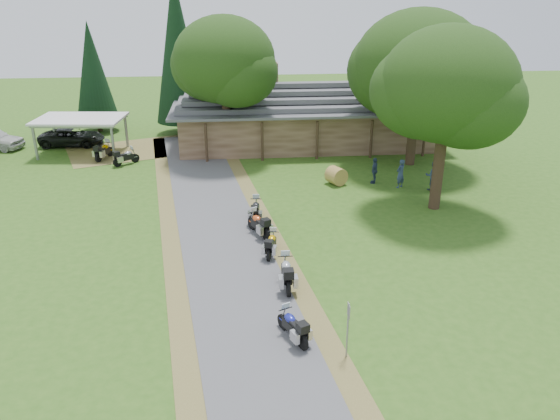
{
  "coord_description": "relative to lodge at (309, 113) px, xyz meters",
  "views": [
    {
      "loc": [
        -0.24,
        -18.54,
        11.9
      ],
      "look_at": [
        2.05,
        6.15,
        1.6
      ],
      "focal_mm": 35.0,
      "sensor_mm": 36.0,
      "label": 1
    }
  ],
  "objects": [
    {
      "name": "sign_post",
      "position": [
        -2.54,
        -27.37,
        -1.38
      ],
      "size": [
        0.38,
        0.06,
        2.13
      ],
      "primitive_type": null,
      "color": "gray",
      "rests_on": "ground"
    },
    {
      "name": "hay_bale",
      "position": [
        0.4,
        -10.0,
        -1.89
      ],
      "size": [
        1.47,
        1.43,
        1.13
      ],
      "primitive_type": "cylinder",
      "rotation": [
        1.57,
        0.0,
        0.46
      ],
      "color": "olive",
      "rests_on": "ground"
    },
    {
      "name": "motorcycle_carport_b",
      "position": [
        -13.69,
        -4.58,
        -1.83
      ],
      "size": [
        1.77,
        1.61,
        1.24
      ],
      "primitive_type": null,
      "rotation": [
        0.0,
        0.0,
        0.7
      ],
      "color": "gray",
      "rests_on": "ground"
    },
    {
      "name": "person_b",
      "position": [
        6.13,
        -11.61,
        -1.36
      ],
      "size": [
        0.7,
        0.58,
        2.18
      ],
      "primitive_type": "imported",
      "rotation": [
        0.0,
        0.0,
        2.91
      ],
      "color": "navy",
      "rests_on": "ground"
    },
    {
      "name": "person_a",
      "position": [
        4.27,
        -10.99,
        -1.38
      ],
      "size": [
        0.75,
        0.71,
        2.15
      ],
      "primitive_type": "imported",
      "rotation": [
        0.0,
        0.0,
        3.77
      ],
      "color": "navy",
      "rests_on": "ground"
    },
    {
      "name": "oak_lodge_left",
      "position": [
        -6.51,
        -3.09,
        3.19
      ],
      "size": [
        7.17,
        7.17,
        11.28
      ],
      "primitive_type": null,
      "color": "#19340F",
      "rests_on": "ground"
    },
    {
      "name": "car_dark_suv",
      "position": [
        -18.77,
        0.87,
        -1.42
      ],
      "size": [
        2.48,
        5.47,
        2.06
      ],
      "primitive_type": "imported",
      "rotation": [
        0.0,
        0.0,
        1.53
      ],
      "color": "black",
      "rests_on": "ground"
    },
    {
      "name": "ground",
      "position": [
        -6.0,
        -24.0,
        -2.45
      ],
      "size": [
        120.0,
        120.0,
        0.0
      ],
      "primitive_type": "plane",
      "color": "#315A19",
      "rests_on": "ground"
    },
    {
      "name": "person_c",
      "position": [
        2.87,
        -10.02,
        -1.46
      ],
      "size": [
        0.59,
        0.68,
        1.99
      ],
      "primitive_type": "imported",
      "rotation": [
        0.0,
        0.0,
        4.32
      ],
      "color": "navy",
      "rests_on": "ground"
    },
    {
      "name": "cedar_near",
      "position": [
        -10.27,
        3.9,
        4.05
      ],
      "size": [
        4.23,
        4.23,
        13.0
      ],
      "primitive_type": "cone",
      "color": "black",
      "rests_on": "ground"
    },
    {
      "name": "oak_lodge_right",
      "position": [
        6.42,
        -6.34,
        3.07
      ],
      "size": [
        8.8,
        8.8,
        11.03
      ],
      "primitive_type": null,
      "color": "#19340F",
      "rests_on": "ground"
    },
    {
      "name": "motorcycle_carport_a",
      "position": [
        -15.5,
        -3.1,
        -1.77
      ],
      "size": [
        1.32,
        2.1,
        1.37
      ],
      "primitive_type": null,
      "rotation": [
        0.0,
        0.0,
        1.21
      ],
      "color": "#CB9900",
      "rests_on": "ground"
    },
    {
      "name": "carport",
      "position": [
        -17.36,
        -1.38,
        -1.09
      ],
      "size": [
        6.67,
        4.8,
        2.72
      ],
      "primitive_type": null,
      "rotation": [
        0.0,
        0.0,
        -0.1
      ],
      "color": "silver",
      "rests_on": "ground"
    },
    {
      "name": "motorcycle_row_a",
      "position": [
        -4.27,
        -26.18,
        -1.84
      ],
      "size": [
        1.24,
        1.85,
        1.21
      ],
      "primitive_type": null,
      "rotation": [
        0.0,
        0.0,
        1.99
      ],
      "color": "#1D239B",
      "rests_on": "ground"
    },
    {
      "name": "motorcycle_row_d",
      "position": [
        -4.99,
        -17.21,
        -1.79
      ],
      "size": [
        1.37,
        2.0,
        1.31
      ],
      "primitive_type": null,
      "rotation": [
        0.0,
        0.0,
        2.0
      ],
      "color": "#D05120",
      "rests_on": "ground"
    },
    {
      "name": "motorcycle_row_c",
      "position": [
        -4.51,
        -19.43,
        -1.86
      ],
      "size": [
        0.97,
        1.8,
        1.17
      ],
      "primitive_type": null,
      "rotation": [
        0.0,
        0.0,
        1.32
      ],
      "color": "#D19604",
      "rests_on": "ground"
    },
    {
      "name": "driveway",
      "position": [
        -6.5,
        -20.0,
        -2.45
      ],
      "size": [
        51.95,
        51.95,
        0.0
      ],
      "primitive_type": "plane",
      "rotation": [
        0.0,
        0.0,
        0.14
      ],
      "color": "#48474A",
      "rests_on": "ground"
    },
    {
      "name": "cedar_far",
      "position": [
        -17.57,
        5.33,
        2.15
      ],
      "size": [
        3.58,
        3.58,
        9.2
      ],
      "primitive_type": "cone",
      "color": "black",
      "rests_on": "ground"
    },
    {
      "name": "oak_driveway",
      "position": [
        5.24,
        -14.49,
        3.21
      ],
      "size": [
        7.28,
        7.28,
        11.32
      ],
      "primitive_type": null,
      "color": "#19340F",
      "rests_on": "ground"
    },
    {
      "name": "motorcycle_row_b",
      "position": [
        -4.1,
        -22.44,
        -1.76
      ],
      "size": [
        0.67,
        2.02,
        1.38
      ],
      "primitive_type": null,
      "rotation": [
        0.0,
        0.0,
        1.57
      ],
      "color": "#AFB1B7",
      "rests_on": "ground"
    },
    {
      "name": "motorcycle_row_e",
      "position": [
        -5.04,
        -15.44,
        -1.79
      ],
      "size": [
        0.83,
        2.0,
        1.33
      ],
      "primitive_type": null,
      "rotation": [
        0.0,
        0.0,
        1.47
      ],
      "color": "black",
      "rests_on": "ground"
    },
    {
      "name": "lodge",
      "position": [
        0.0,
        0.0,
        0.0
      ],
      "size": [
        21.4,
        9.4,
        4.9
      ],
      "primitive_type": null,
      "color": "brown",
      "rests_on": "ground"
    }
  ]
}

